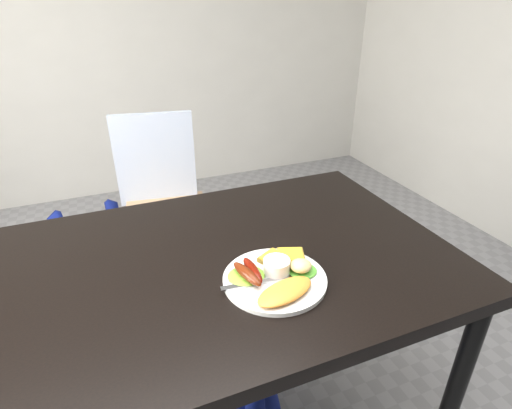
{
  "coord_description": "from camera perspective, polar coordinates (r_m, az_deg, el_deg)",
  "views": [
    {
      "loc": [
        -0.26,
        -0.84,
        1.36
      ],
      "look_at": [
        0.07,
        -0.02,
        0.9
      ],
      "focal_mm": 28.0,
      "sensor_mm": 36.0,
      "label": 1
    }
  ],
  "objects": [
    {
      "name": "room_back_panel",
      "position": [
        3.1,
        -19.34,
        25.76
      ],
      "size": [
        4.0,
        0.04,
        2.7
      ],
      "primitive_type": "cube",
      "color": "silver",
      "rests_on": "ground"
    },
    {
      "name": "dining_table",
      "position": [
        1.08,
        -4.17,
        -8.29
      ],
      "size": [
        1.2,
        0.8,
        0.04
      ],
      "primitive_type": "cube",
      "color": "black",
      "rests_on": "ground"
    },
    {
      "name": "dining_chair",
      "position": [
        1.93,
        -12.62,
        -1.56
      ],
      "size": [
        0.43,
        0.43,
        0.04
      ],
      "primitive_type": "cube",
      "rotation": [
        0.0,
        0.0,
        -0.16
      ],
      "color": "tan",
      "rests_on": "ground"
    },
    {
      "name": "person",
      "position": [
        1.55,
        -18.63,
        6.07
      ],
      "size": [
        0.69,
        0.55,
        1.67
      ],
      "primitive_type": "imported",
      "rotation": [
        0.0,
        0.0,
        3.42
      ],
      "color": "navy",
      "rests_on": "ground"
    },
    {
      "name": "plate",
      "position": [
        0.98,
        2.69,
        -10.62
      ],
      "size": [
        0.25,
        0.25,
        0.01
      ],
      "primitive_type": "cylinder",
      "color": "white",
      "rests_on": "dining_table"
    },
    {
      "name": "lettuce_left",
      "position": [
        0.97,
        -1.41,
        -10.1
      ],
      "size": [
        0.1,
        0.09,
        0.01
      ],
      "primitive_type": "ellipsoid",
      "rotation": [
        0.0,
        0.0,
        -0.1
      ],
      "color": "#52931E",
      "rests_on": "plate"
    },
    {
      "name": "lettuce_right",
      "position": [
        1.0,
        6.7,
        -9.41
      ],
      "size": [
        0.08,
        0.08,
        0.01
      ],
      "primitive_type": "ellipsoid",
      "rotation": [
        0.0,
        0.0,
        0.2
      ],
      "color": "#3B941C",
      "rests_on": "plate"
    },
    {
      "name": "omelette",
      "position": [
        0.92,
        4.18,
        -12.29
      ],
      "size": [
        0.17,
        0.11,
        0.02
      ],
      "primitive_type": "ellipsoid",
      "rotation": [
        0.0,
        0.0,
        0.29
      ],
      "color": "#FA9E3F",
      "rests_on": "plate"
    },
    {
      "name": "sausage_a",
      "position": [
        0.95,
        -1.29,
        -9.87
      ],
      "size": [
        0.05,
        0.11,
        0.03
      ],
      "primitive_type": "ellipsoid",
      "rotation": [
        0.0,
        0.0,
        0.25
      ],
      "color": "#5D1B08",
      "rests_on": "lettuce_left"
    },
    {
      "name": "sausage_b",
      "position": [
        0.96,
        -0.5,
        -9.36
      ],
      "size": [
        0.03,
        0.11,
        0.03
      ],
      "primitive_type": "ellipsoid",
      "rotation": [
        0.0,
        0.0,
        0.01
      ],
      "color": "#611506",
      "rests_on": "lettuce_left"
    },
    {
      "name": "ramekin",
      "position": [
        0.98,
        2.96,
        -8.86
      ],
      "size": [
        0.08,
        0.08,
        0.04
      ],
      "primitive_type": "cylinder",
      "rotation": [
        0.0,
        0.0,
        -0.26
      ],
      "color": "white",
      "rests_on": "plate"
    },
    {
      "name": "toast_a",
      "position": [
        1.03,
        2.66,
        -7.79
      ],
      "size": [
        0.09,
        0.09,
        0.01
      ],
      "primitive_type": "cube",
      "rotation": [
        0.0,
        0.0,
        0.48
      ],
      "color": "brown",
      "rests_on": "plate"
    },
    {
      "name": "toast_b",
      "position": [
        1.02,
        5.01,
        -7.38
      ],
      "size": [
        0.08,
        0.08,
        0.01
      ],
      "primitive_type": "cube",
      "rotation": [
        0.0,
        0.0,
        -0.35
      ],
      "color": "olive",
      "rests_on": "toast_a"
    },
    {
      "name": "potato_salad",
      "position": [
        0.98,
        6.42,
        -8.68
      ],
      "size": [
        0.07,
        0.06,
        0.03
      ],
      "primitive_type": "ellipsoid",
      "rotation": [
        0.0,
        0.0,
        -0.35
      ],
      "color": "#F3F5B0",
      "rests_on": "lettuce_right"
    },
    {
      "name": "fork",
      "position": [
        0.96,
        0.3,
        -11.08
      ],
      "size": [
        0.18,
        0.03,
        0.0
      ],
      "primitive_type": "cube",
      "rotation": [
        0.0,
        0.0,
        -0.1
      ],
      "color": "#ADAFB7",
      "rests_on": "plate"
    }
  ]
}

